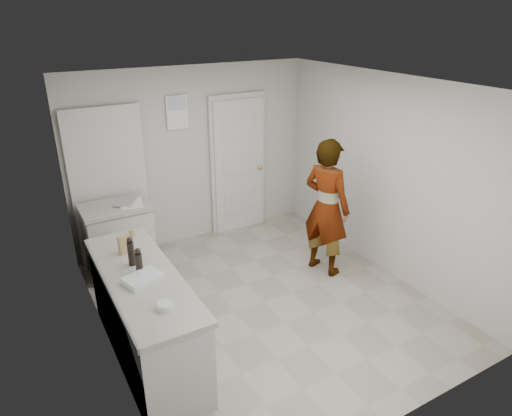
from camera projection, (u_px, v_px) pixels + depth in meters
ground at (264, 302)px, 5.37m from camera, size 4.00×4.00×0.00m
room_shell at (184, 174)px, 6.44m from camera, size 4.00×4.00×4.00m
main_counter at (146, 319)px, 4.38m from camera, size 0.64×1.96×0.93m
side_counter at (120, 241)px, 5.86m from camera, size 0.84×0.61×0.93m
person at (326, 207)px, 5.70m from camera, size 0.60×0.75×1.77m
cake_mix_box at (124, 244)px, 4.53m from camera, size 0.13×0.08×0.19m
spice_jar at (132, 233)px, 4.87m from camera, size 0.06×0.06×0.09m
oil_cruet_a at (139, 261)px, 4.16m from camera, size 0.07×0.07×0.26m
oil_cruet_b at (131, 252)px, 4.30m from camera, size 0.06×0.06×0.29m
baking_dish at (143, 279)px, 4.08m from camera, size 0.37×0.31×0.06m
egg_bowl at (165, 306)px, 3.71m from camera, size 0.13×0.13×0.05m
papers at (131, 203)px, 5.72m from camera, size 0.34×0.40×0.01m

